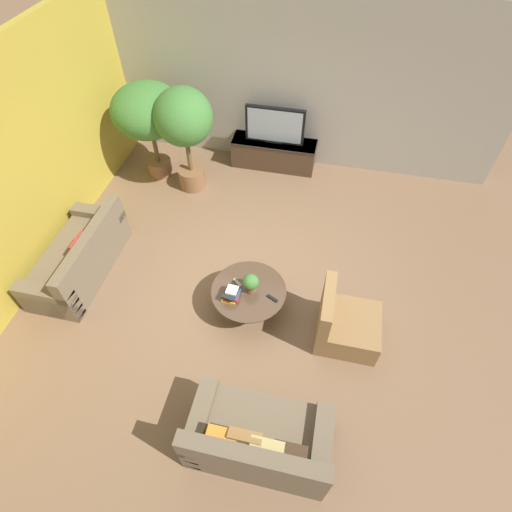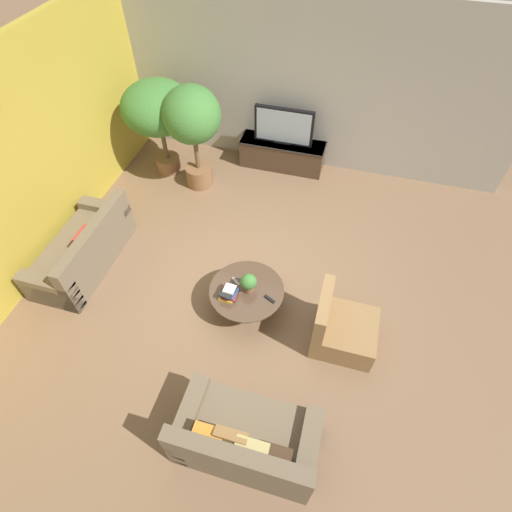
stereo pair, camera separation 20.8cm
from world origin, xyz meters
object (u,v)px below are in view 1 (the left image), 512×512
Objects in this scene: media_console at (274,153)px; armchair_wicker at (344,324)px; television at (275,125)px; potted_palm_corner at (184,123)px; potted_plant_tabletop at (251,283)px; potted_palm_tall at (148,113)px; couch_by_wall at (80,258)px; couch_near_entry at (258,440)px; coffee_table at (249,295)px.

armchair_wicker reaches higher than media_console.
media_console is at bearing 90.00° from television.
potted_plant_tabletop is (1.67, -2.41, -0.72)m from potted_palm_corner.
couch_by_wall is at bearing -95.69° from potted_palm_tall.
potted_palm_corner is (-1.35, -0.93, 1.01)m from media_console.
television is 0.61× the size of couch_by_wall.
potted_plant_tabletop is at bearing -74.62° from couch_near_entry.
armchair_wicker is 4.75m from potted_palm_tall.
couch_near_entry reaches higher than coffee_table.
media_console is 1.49× the size of television.
coffee_table is (0.29, -3.36, 0.01)m from media_console.
couch_near_entry is 1.84m from armchair_wicker.
potted_palm_tall is at bearing -161.08° from media_console.
couch_by_wall is 1.17× the size of couch_near_entry.
potted_palm_corner is at bearing -145.35° from media_console.
media_console is 3.37m from potted_plant_tabletop.
potted_plant_tabletop is at bearing 87.60° from couch_by_wall.
television is at bearing -90.00° from media_console.
potted_palm_corner reaches higher than potted_plant_tabletop.
couch_near_entry is at bearing -74.62° from potted_plant_tabletop.
potted_palm_tall is at bearing 163.29° from potted_palm_corner.
potted_palm_tall is at bearing 174.31° from couch_by_wall.
armchair_wicker is at bearing -41.09° from potted_palm_corner.
potted_palm_corner is at bearing -145.40° from television.
potted_palm_corner is at bearing 124.06° from coffee_table.
potted_palm_tall is (-3.70, 2.81, 0.99)m from armchair_wicker.
potted_palm_corner reaches higher than couch_near_entry.
armchair_wicker reaches higher than coffee_table.
couch_by_wall is 2.72m from potted_palm_tall.
potted_plant_tabletop is at bearing -84.61° from media_console.
couch_by_wall is 2.70m from potted_palm_corner.
couch_near_entry is (0.53, -1.82, -0.00)m from coffee_table.
couch_near_entry is at bearing -81.01° from television.
television is 0.72× the size of couch_near_entry.
potted_palm_corner is at bearing 156.87° from couch_by_wall.
armchair_wicker is 0.46× the size of potted_palm_corner.
couch_by_wall is at bearing 85.86° from armchair_wicker.
television is 3.37m from potted_plant_tabletop.
coffee_table is at bearing -55.94° from potted_palm_corner.
television is at bearing 18.88° from potted_palm_tall.
couch_by_wall is 1.01× the size of potted_palm_tall.
armchair_wicker is 2.98× the size of potted_plant_tabletop.
potted_plant_tabletop is at bearing 23.02° from coffee_table.
potted_plant_tabletop is (-1.30, 0.18, 0.30)m from armchair_wicker.
couch_near_entry is at bearing -81.01° from media_console.
media_console is at bearing 144.19° from couch_by_wall.
armchair_wicker is at bearing -7.66° from potted_plant_tabletop.
couch_near_entry is at bearing 154.23° from armchair_wicker.
couch_near_entry reaches higher than potted_plant_tabletop.
couch_near_entry is at bearing 58.40° from couch_by_wall.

